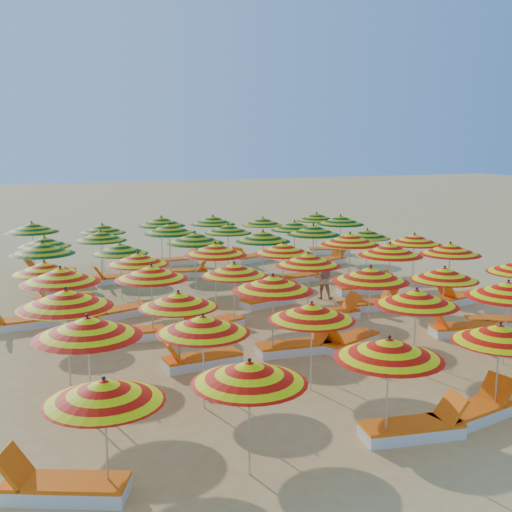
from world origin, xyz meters
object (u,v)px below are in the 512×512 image
Objects in this scene: umbrella_6 at (87,327)px; lounger_13 at (330,314)px; umbrella_29 at (414,239)px; umbrella_37 at (101,236)px; lounger_0 at (62,487)px; lounger_18 at (270,300)px; umbrella_38 at (169,229)px; umbrella_43 at (102,229)px; umbrella_32 at (195,238)px; lounger_8 at (348,341)px; lounger_14 at (369,305)px; umbrella_35 at (367,234)px; umbrella_0 at (104,391)px; umbrella_46 at (263,221)px; umbrella_28 at (350,239)px; lounger_12 at (211,325)px; umbrella_14 at (273,283)px; umbrella_45 at (213,220)px; lounger_25 at (328,261)px; umbrella_26 at (215,249)px; umbrella_3 at (500,333)px; lounger_7 at (296,347)px; beachgoer_b at (324,279)px; umbrella_2 at (389,349)px; umbrella_24 at (44,268)px; lounger_28 at (252,258)px; umbrella_31 at (120,249)px; umbrella_13 at (178,300)px; umbrella_15 at (370,274)px; lounger_9 at (462,329)px; umbrella_25 at (138,259)px; umbrella_10 at (508,290)px; umbrella_20 at (234,270)px; lounger_23 at (117,278)px; umbrella_23 at (450,249)px; umbrella_36 at (44,242)px; lounger_1 at (414,428)px; lounger_20 at (63,299)px; umbrella_30 at (43,248)px; umbrella_41 at (341,220)px; umbrella_1 at (249,372)px; umbrella_8 at (312,312)px; lounger_21 at (300,277)px; umbrella_22 at (390,250)px; lounger_16 at (24,322)px; umbrella_16 at (444,274)px; umbrella_40 at (295,226)px; lounger_10 at (502,322)px; umbrella_12 at (66,299)px; umbrella_33 at (263,236)px; umbrella_7 at (203,324)px; umbrella_34 at (313,230)px; lounger_19 at (365,288)px; umbrella_9 at (417,298)px; lounger_2 at (472,413)px; lounger_11 at (128,334)px; lounger_22 at (62,283)px.

umbrella_6 is 1.40× the size of lounger_13.
umbrella_29 is 1.06× the size of umbrella_37.
lounger_0 is 10.96m from lounger_18.
umbrella_38 is at bearing 98.17° from lounger_18.
umbrella_43 is 15.91m from lounger_0.
umbrella_32 reaches higher than lounger_8.
lounger_14 is 0.98× the size of lounger_18.
umbrella_0 is at bearing -134.42° from umbrella_35.
umbrella_28 is at bearing -88.33° from umbrella_46.
lounger_0 is 8.04m from lounger_12.
umbrella_14 reaches higher than umbrella_45.
umbrella_26 is at bearing -162.61° from lounger_25.
umbrella_3 is 5.02m from lounger_7.
umbrella_2 is at bearing 102.33° from beachgoer_b.
umbrella_24 reaches higher than lounger_28.
umbrella_13 is at bearing -89.94° from umbrella_31.
umbrella_35 is at bearing 58.84° from umbrella_15.
umbrella_13 is 0.99× the size of lounger_9.
lounger_14 is at bearing -17.43° from umbrella_25.
umbrella_10 is at bearing -53.07° from umbrella_31.
umbrella_20 is 1.03× the size of lounger_23.
umbrella_23 is at bearing -14.65° from umbrella_25.
umbrella_36 reaches higher than lounger_1.
lounger_20 is (-1.90, 2.02, -1.46)m from umbrella_25.
umbrella_28 is at bearing -12.89° from umbrella_30.
umbrella_41 is 1.32× the size of lounger_13.
umbrella_23 is at bearing 37.62° from umbrella_1.
umbrella_8 reaches higher than lounger_21.
umbrella_13 is 0.86× the size of umbrella_30.
umbrella_6 is 1.11× the size of umbrella_22.
lounger_16 is (-5.12, -4.51, -1.65)m from umbrella_38.
umbrella_16 is 0.84× the size of umbrella_45.
umbrella_40 reaches higher than umbrella_20.
lounger_23 is (-1.92, 9.12, -1.57)m from umbrella_14.
umbrella_37 is at bearing 111.05° from lounger_1.
umbrella_30 is 13.05m from lounger_10.
lounger_10 is (6.63, -2.44, -1.45)m from umbrella_20.
lounger_28 is at bearing 60.00° from lounger_18.
umbrella_12 is 4.60m from lounger_0.
umbrella_7 is at bearing -118.77° from umbrella_33.
lounger_14 is (-2.78, -1.78, -1.52)m from umbrella_29.
umbrella_41 is (2.36, 2.27, -0.02)m from umbrella_34.
lounger_8 is (-0.59, -0.04, -1.58)m from umbrella_15.
umbrella_36 is 1.20× the size of lounger_9.
lounger_19 is (0.10, 4.84, 0.00)m from lounger_9.
lounger_2 is (-0.47, -2.40, -1.49)m from umbrella_9.
lounger_11 is (-0.39, -6.69, -1.51)m from umbrella_37.
beachgoer_b is at bearing -109.84° from umbrella_34.
lounger_16 is 4.79m from lounger_22.
umbrella_43 is 7.55m from lounger_16.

